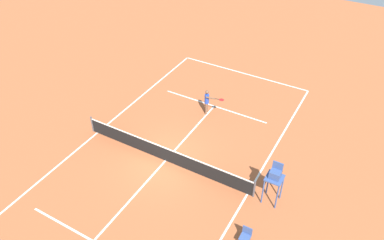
{
  "coord_description": "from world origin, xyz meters",
  "views": [
    {
      "loc": [
        -8.68,
        12.34,
        14.47
      ],
      "look_at": [
        0.03,
        -2.99,
        0.8
      ],
      "focal_mm": 35.28,
      "sensor_mm": 36.0,
      "label": 1
    }
  ],
  "objects_px": {
    "umpire_chair": "(275,177)",
    "courtside_chair_near": "(246,236)",
    "player_serving": "(208,100)",
    "tennis_ball": "(198,125)"
  },
  "relations": [
    {
      "from": "tennis_ball",
      "to": "umpire_chair",
      "type": "bearing_deg",
      "value": 150.64
    },
    {
      "from": "umpire_chair",
      "to": "courtside_chair_near",
      "type": "xyz_separation_m",
      "value": [
        0.14,
        2.87,
        -1.07
      ]
    },
    {
      "from": "umpire_chair",
      "to": "player_serving",
      "type": "bearing_deg",
      "value": -38.29
    },
    {
      "from": "player_serving",
      "to": "tennis_ball",
      "type": "xyz_separation_m",
      "value": [
        -0.08,
        1.41,
        -1.0
      ]
    },
    {
      "from": "tennis_ball",
      "to": "umpire_chair",
      "type": "xyz_separation_m",
      "value": [
        -5.95,
        3.35,
        1.57
      ]
    },
    {
      "from": "umpire_chair",
      "to": "courtside_chair_near",
      "type": "distance_m",
      "value": 3.07
    },
    {
      "from": "tennis_ball",
      "to": "courtside_chair_near",
      "type": "xyz_separation_m",
      "value": [
        -5.82,
        6.22,
        0.5
      ]
    },
    {
      "from": "player_serving",
      "to": "courtside_chair_near",
      "type": "bearing_deg",
      "value": 25.5
    },
    {
      "from": "umpire_chair",
      "to": "courtside_chair_near",
      "type": "relative_size",
      "value": 2.54
    },
    {
      "from": "player_serving",
      "to": "tennis_ball",
      "type": "distance_m",
      "value": 1.73
    }
  ]
}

